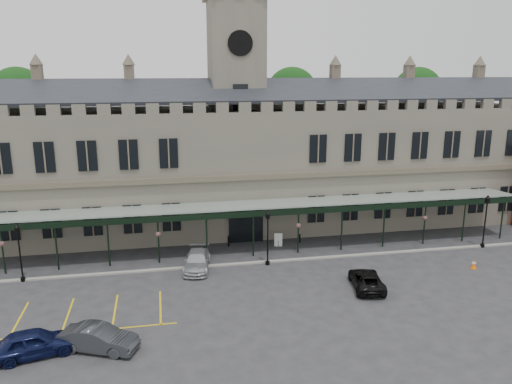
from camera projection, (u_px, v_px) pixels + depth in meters
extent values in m
plane|color=#2B2B2E|center=(272.00, 291.00, 36.35)|extent=(140.00, 140.00, 0.00)
cube|color=#5D594E|center=(237.00, 169.00, 50.15)|extent=(60.00, 10.00, 12.00)
cube|color=brown|center=(246.00, 177.00, 45.16)|extent=(60.00, 0.35, 0.50)
cube|color=black|center=(240.00, 91.00, 45.89)|extent=(60.00, 4.77, 2.20)
cube|color=black|center=(232.00, 89.00, 50.65)|extent=(60.00, 4.77, 2.20)
cube|color=black|center=(246.00, 222.00, 46.28)|extent=(3.20, 0.18, 3.80)
cube|color=#5D594E|center=(237.00, 119.00, 48.94)|extent=(5.00, 5.00, 22.00)
cylinder|color=silver|center=(240.00, 43.00, 44.82)|extent=(2.20, 0.12, 2.20)
cylinder|color=black|center=(240.00, 43.00, 44.75)|extent=(2.30, 0.04, 2.30)
cube|color=black|center=(241.00, 100.00, 46.02)|extent=(1.40, 0.12, 2.80)
cube|color=#8C9E93|center=(249.00, 205.00, 43.94)|extent=(50.00, 4.00, 0.40)
cube|color=black|center=(254.00, 214.00, 42.09)|extent=(50.00, 0.18, 0.50)
cube|color=gray|center=(257.00, 262.00, 41.57)|extent=(60.00, 0.40, 0.12)
cylinder|color=#332314|center=(26.00, 160.00, 54.63)|extent=(0.70, 0.70, 12.00)
sphere|color=black|center=(19.00, 95.00, 52.94)|extent=(6.00, 6.00, 6.00)
cylinder|color=#332314|center=(291.00, 152.00, 60.21)|extent=(0.70, 0.70, 12.00)
sphere|color=black|center=(292.00, 93.00, 58.52)|extent=(6.00, 6.00, 6.00)
cylinder|color=#332314|center=(413.00, 148.00, 63.19)|extent=(0.70, 0.70, 12.00)
sphere|color=black|center=(417.00, 92.00, 61.50)|extent=(6.00, 6.00, 6.00)
cylinder|color=black|center=(23.00, 279.00, 38.05)|extent=(0.36, 0.36, 0.30)
cylinder|color=black|center=(20.00, 257.00, 37.61)|extent=(0.12, 0.12, 3.96)
cube|color=black|center=(17.00, 230.00, 37.09)|extent=(0.28, 0.28, 0.40)
cone|color=black|center=(17.00, 225.00, 37.01)|extent=(0.44, 0.44, 0.30)
cylinder|color=black|center=(268.00, 263.00, 41.25)|extent=(0.36, 0.36, 0.30)
cylinder|color=black|center=(268.00, 242.00, 40.80)|extent=(0.12, 0.12, 4.04)
cube|color=black|center=(268.00, 216.00, 40.28)|extent=(0.28, 0.28, 0.40)
cone|color=black|center=(268.00, 212.00, 40.19)|extent=(0.44, 0.44, 0.30)
cylinder|color=black|center=(482.00, 245.00, 45.29)|extent=(0.38, 0.38, 0.32)
cylinder|color=black|center=(485.00, 225.00, 44.82)|extent=(0.13, 0.13, 4.22)
cube|color=black|center=(488.00, 201.00, 44.27)|extent=(0.30, 0.30, 0.42)
cone|color=black|center=(488.00, 197.00, 44.19)|extent=(0.46, 0.46, 0.32)
cube|color=#F96107|center=(473.00, 268.00, 40.47)|extent=(0.40, 0.40, 0.04)
cone|color=#F96107|center=(474.00, 264.00, 40.38)|extent=(0.46, 0.46, 0.74)
cylinder|color=silver|center=(474.00, 263.00, 40.36)|extent=(0.31, 0.31, 0.11)
cylinder|color=black|center=(278.00, 244.00, 45.46)|extent=(0.06, 0.06, 0.52)
cube|color=silver|center=(278.00, 240.00, 45.37)|extent=(0.72, 0.21, 1.25)
cylinder|color=black|center=(229.00, 241.00, 45.45)|extent=(0.17, 0.17, 0.93)
cylinder|color=black|center=(300.00, 238.00, 46.46)|extent=(0.15, 0.15, 0.82)
imported|color=#0C1236|center=(34.00, 343.00, 28.02)|extent=(4.97, 2.91, 1.59)
imported|color=#303236|center=(99.00, 338.00, 28.57)|extent=(4.76, 3.16, 1.48)
imported|color=#A8AAB0|center=(197.00, 261.00, 40.25)|extent=(2.73, 5.07, 1.39)
imported|color=black|center=(367.00, 280.00, 36.77)|extent=(2.87, 4.83, 1.26)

